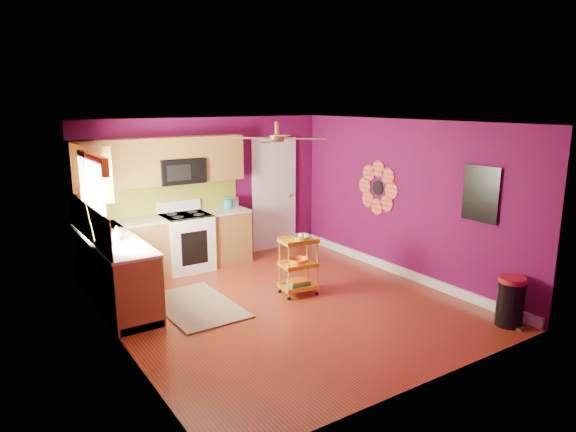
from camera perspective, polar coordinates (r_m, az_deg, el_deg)
ground at (r=7.27m, az=-0.30°, el=-9.72°), size 5.00×5.00×0.00m
room_envelope at (r=6.83m, az=-0.13°, el=3.09°), size 4.54×5.04×2.52m
lower_cabinets at (r=8.15m, az=-15.42°, el=-4.46°), size 2.81×2.31×0.94m
electric_range at (r=8.71m, az=-11.20°, el=-2.79°), size 0.76×0.66×1.13m
upper_cabinetry at (r=8.23m, az=-16.07°, el=5.41°), size 2.80×2.30×1.26m
left_window at (r=6.92m, az=-20.93°, el=3.24°), size 0.08×1.35×1.08m
panel_door at (r=9.69m, az=-1.56°, el=2.30°), size 0.95×0.11×2.15m
right_wall_art at (r=8.03m, az=14.51°, el=2.76°), size 0.04×2.74×1.04m
ceiling_fan at (r=6.91m, az=-1.24°, el=8.69°), size 1.01×1.01×0.26m
shag_rug at (r=7.29m, az=-10.13°, el=-9.78°), size 0.99×1.58×0.02m
rolling_cart at (r=7.46m, az=1.20°, el=-5.27°), size 0.55×0.44×0.92m
trash_can at (r=7.08m, az=23.48°, el=-8.69°), size 0.40×0.41×0.64m
teal_kettle at (r=9.00m, az=-6.70°, el=1.40°), size 0.18×0.18×0.21m
toaster at (r=9.06m, az=-6.35°, el=1.53°), size 0.22×0.15×0.18m
soap_bottle_a at (r=7.09m, az=-18.66°, el=-2.23°), size 0.08×0.08×0.18m
soap_bottle_b at (r=7.27m, az=-18.48°, el=-1.81°), size 0.15×0.15×0.19m
counter_dish at (r=7.79m, az=-20.11°, el=-1.44°), size 0.28×0.28×0.07m
counter_cup at (r=7.07m, az=-19.29°, el=-2.63°), size 0.13×0.13×0.10m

